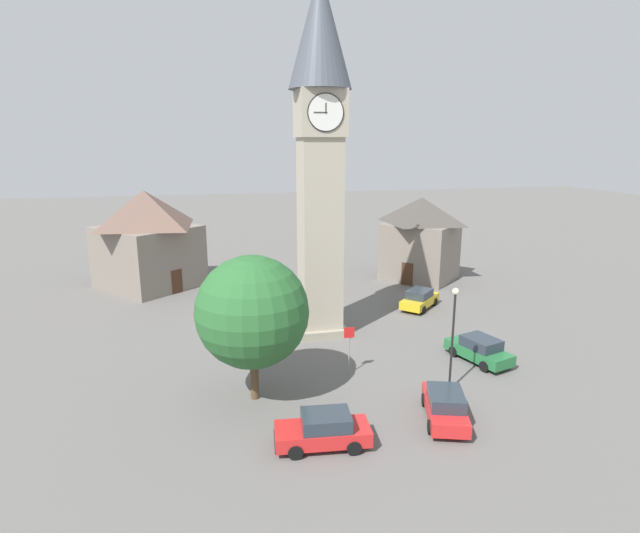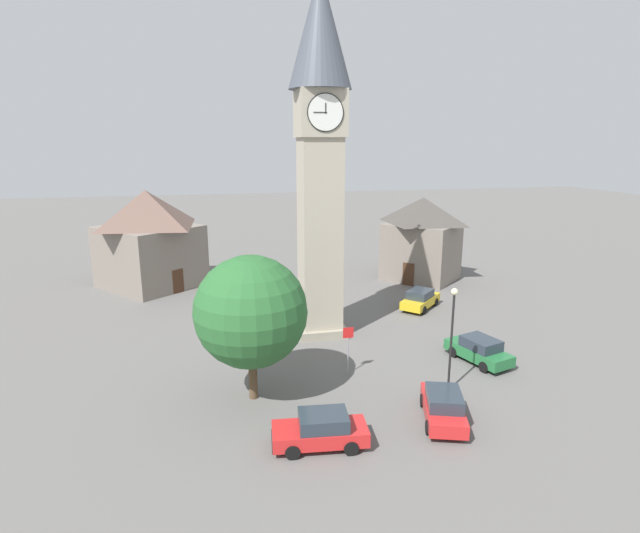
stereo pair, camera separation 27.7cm
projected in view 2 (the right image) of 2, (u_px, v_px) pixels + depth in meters
ground_plane at (320, 332)px, 34.85m from camera, size 200.00×200.00×0.00m
clock_tower at (320, 130)px, 31.61m from camera, size 3.94×3.94×23.08m
car_blue_kerb at (321, 430)px, 21.64m from camera, size 4.28×2.14×1.53m
car_silver_kerb at (443, 406)px, 23.61m from camera, size 2.90×4.45×1.53m
car_red_corner at (420, 299)px, 39.73m from camera, size 4.16×4.06×1.53m
car_white_side at (479, 350)px, 30.00m from camera, size 2.80×4.44×1.53m
pedestrian at (276, 292)px, 40.81m from camera, size 0.23×0.56×1.69m
tree at (251, 312)px, 24.83m from camera, size 5.64×5.64×7.49m
building_shop_left at (149, 238)px, 45.24m from camera, size 10.91×10.99×8.73m
building_terrace_right at (422, 238)px, 47.57m from camera, size 8.57×8.61×7.84m
lamp_post at (452, 324)px, 25.80m from camera, size 0.36×0.36×5.64m
road_sign at (348, 343)px, 28.12m from camera, size 0.60×0.07×2.80m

